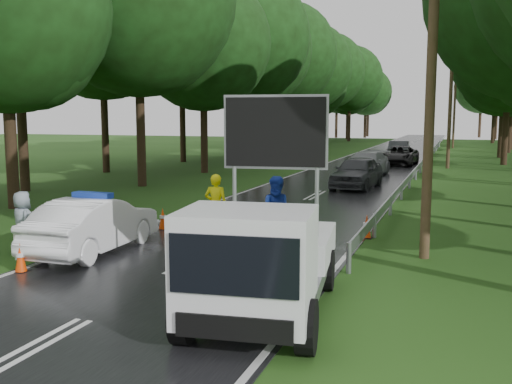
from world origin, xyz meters
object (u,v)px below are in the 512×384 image
at_px(queue_car_first, 357,172).
at_px(queue_car_fourth, 399,150).
at_px(civilian, 278,213).
at_px(work_truck, 262,260).
at_px(queue_car_second, 367,164).
at_px(police_sedan, 94,225).
at_px(barrier, 243,223).
at_px(queue_car_third, 399,156).
at_px(officer, 216,206).

bearing_deg(queue_car_first, queue_car_fourth, 94.95).
bearing_deg(civilian, work_truck, -91.82).
xyz_separation_m(queue_car_second, queue_car_fourth, (0.41, 14.28, 0.02)).
bearing_deg(queue_car_second, civilian, -81.44).
bearing_deg(civilian, police_sedan, -171.24).
xyz_separation_m(civilian, queue_car_fourth, (-0.29, 33.84, -0.23)).
bearing_deg(police_sedan, barrier, -163.30).
height_order(civilian, queue_car_fourth, civilian).
distance_m(queue_car_second, queue_car_fourth, 14.29).
relative_size(work_truck, queue_car_fourth, 1.13).
bearing_deg(police_sedan, queue_car_first, -106.96).
height_order(queue_car_first, queue_car_second, queue_car_first).
xyz_separation_m(barrier, queue_car_third, (1.06, 28.60, -0.09)).
bearing_deg(barrier, queue_car_fourth, 96.98).
distance_m(work_truck, queue_car_first, 18.70).
relative_size(work_truck, civilian, 2.61).
xyz_separation_m(work_truck, queue_car_fourth, (-1.60, 38.92, -0.30)).
bearing_deg(queue_car_third, civilian, -87.69).
xyz_separation_m(police_sedan, work_truck, (5.61, -3.08, 0.33)).
height_order(police_sedan, queue_car_second, police_sedan).
height_order(barrier, officer, officer).
relative_size(officer, queue_car_second, 0.38).
bearing_deg(work_truck, barrier, 107.42).
height_order(queue_car_second, queue_car_third, queue_car_second).
bearing_deg(queue_car_fourth, officer, -95.47).
bearing_deg(officer, queue_car_first, -105.39).
relative_size(police_sedan, civilian, 2.25).
height_order(work_truck, officer, work_truck).
relative_size(queue_car_first, queue_car_third, 0.93).
distance_m(police_sedan, queue_car_fourth, 36.07).
distance_m(police_sedan, officer, 3.53).
height_order(work_truck, queue_car_first, work_truck).
xyz_separation_m(officer, civilian, (2.11, -0.76, 0.04)).
height_order(work_truck, queue_car_fourth, work_truck).
distance_m(police_sedan, queue_car_first, 16.08).
bearing_deg(queue_car_second, queue_car_first, -79.13).
relative_size(officer, civilian, 0.96).
bearing_deg(work_truck, queue_car_first, 87.27).
bearing_deg(work_truck, officer, 112.84).
height_order(officer, civilian, civilian).
distance_m(police_sedan, queue_car_third, 30.20).
bearing_deg(queue_car_second, barrier, -83.49).
relative_size(barrier, queue_car_first, 0.54).
height_order(queue_car_third, queue_car_fourth, queue_car_fourth).
height_order(queue_car_second, queue_car_fourth, queue_car_fourth).
bearing_deg(queue_car_second, queue_car_third, 89.22).
bearing_deg(police_sedan, queue_car_second, -101.83).
xyz_separation_m(police_sedan, queue_car_third, (4.66, 29.84, -0.02)).
bearing_deg(queue_car_third, barrier, -89.07).
bearing_deg(police_sedan, work_truck, 148.88).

